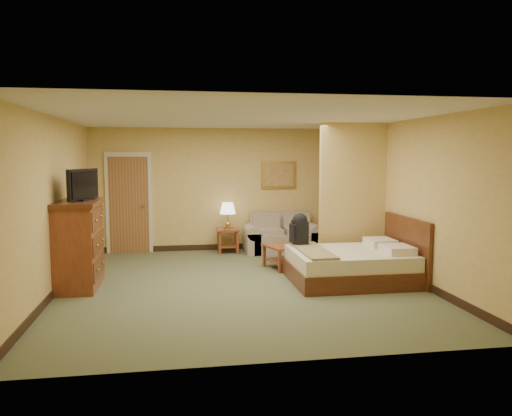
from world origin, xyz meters
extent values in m
plane|color=#535A3A|center=(0.00, 0.00, 0.00)|extent=(6.00, 6.00, 0.00)
plane|color=white|center=(0.00, 0.00, 2.60)|extent=(6.00, 6.00, 0.00)
cube|color=tan|center=(0.00, 3.00, 1.30)|extent=(5.50, 0.02, 2.60)
cube|color=tan|center=(-2.75, 0.00, 1.30)|extent=(0.02, 6.00, 2.60)
cube|color=tan|center=(2.75, 0.00, 1.30)|extent=(0.02, 6.00, 2.60)
cube|color=tan|center=(2.15, 0.93, 1.30)|extent=(1.20, 0.15, 2.60)
cube|color=beige|center=(-1.95, 2.97, 1.05)|extent=(0.94, 0.06, 2.10)
cube|color=brown|center=(-1.95, 2.96, 1.00)|extent=(0.80, 0.04, 2.00)
cylinder|color=#B98E44|center=(-1.65, 2.90, 1.00)|extent=(0.04, 0.12, 0.04)
cube|color=black|center=(0.00, 2.99, 0.06)|extent=(5.50, 0.02, 0.12)
cube|color=gray|center=(1.22, 2.52, 0.20)|extent=(1.32, 0.71, 0.40)
cube|color=gray|center=(1.22, 2.83, 0.60)|extent=(1.32, 0.17, 0.41)
cube|color=gray|center=(0.56, 2.52, 0.22)|extent=(0.28, 0.71, 0.44)
cube|color=gray|center=(1.88, 2.52, 0.22)|extent=(0.28, 0.71, 0.44)
cube|color=maroon|center=(0.07, 2.65, 0.48)|extent=(0.46, 0.46, 0.04)
cube|color=maroon|center=(0.07, 2.65, 0.14)|extent=(0.38, 0.38, 0.03)
cube|color=maroon|center=(-0.11, 2.47, 0.23)|extent=(0.05, 0.05, 0.47)
cube|color=maroon|center=(0.26, 2.47, 0.23)|extent=(0.05, 0.05, 0.47)
cube|color=maroon|center=(-0.11, 2.83, 0.23)|extent=(0.05, 0.05, 0.47)
cube|color=maroon|center=(0.26, 2.83, 0.23)|extent=(0.05, 0.05, 0.47)
cylinder|color=#B98E44|center=(0.07, 2.65, 0.52)|extent=(0.17, 0.17, 0.04)
cylinder|color=#B98E44|center=(0.07, 2.65, 0.73)|extent=(0.02, 0.02, 0.28)
cone|color=white|center=(0.07, 2.65, 0.93)|extent=(0.33, 0.33, 0.23)
cube|color=maroon|center=(0.95, 1.02, 0.41)|extent=(0.83, 0.83, 0.04)
cube|color=maroon|center=(0.95, 1.02, 0.14)|extent=(0.71, 0.71, 0.03)
cube|color=maroon|center=(0.66, 0.74, 0.20)|extent=(0.05, 0.05, 0.40)
cube|color=maroon|center=(1.23, 1.31, 0.20)|extent=(0.05, 0.05, 0.40)
cube|color=#B78E3F|center=(1.22, 2.98, 1.60)|extent=(0.77, 0.03, 0.60)
cube|color=#9C6530|center=(1.22, 2.96, 1.60)|extent=(0.64, 0.02, 0.47)
cube|color=maroon|center=(-2.48, 0.25, 0.64)|extent=(0.59, 1.17, 1.28)
cube|color=#472010|center=(-2.48, 0.25, 1.31)|extent=(0.66, 1.26, 0.06)
cube|color=black|center=(-2.38, 0.25, 1.36)|extent=(0.31, 0.39, 0.03)
cube|color=black|center=(-2.38, 0.25, 1.59)|extent=(0.34, 0.76, 0.47)
cube|color=#472010|center=(1.75, -0.10, 0.14)|extent=(1.88, 1.50, 0.28)
cube|color=#ECE8C1|center=(1.75, -0.10, 0.39)|extent=(1.82, 1.45, 0.23)
cube|color=#472010|center=(2.71, -0.10, 0.52)|extent=(0.06, 1.60, 1.03)
cube|color=white|center=(2.40, -0.43, 0.56)|extent=(0.42, 0.52, 0.13)
cube|color=white|center=(2.40, 0.23, 0.56)|extent=(0.42, 0.52, 0.13)
cube|color=olive|center=(1.14, -0.10, 0.53)|extent=(0.42, 1.41, 0.05)
cube|color=black|center=(1.06, 0.46, 0.72)|extent=(0.23, 0.33, 0.43)
sphere|color=black|center=(1.06, 0.46, 0.93)|extent=(0.26, 0.26, 0.26)
camera|label=1|loc=(-0.99, -7.61, 2.02)|focal=35.00mm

